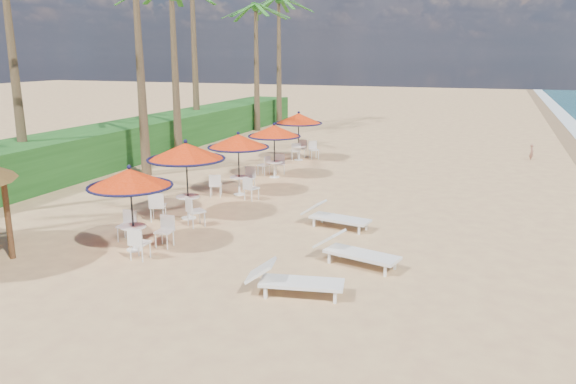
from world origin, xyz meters
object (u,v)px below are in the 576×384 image
station_3 (274,136)px  lounger_mid (354,251)px  station_1 (185,159)px  lounger_near (292,280)px  station_0 (132,188)px  station_4 (299,124)px  lounger_far (334,216)px  station_2 (238,149)px

station_3 → lounger_mid: (5.74, -8.97, -1.44)m
station_1 → lounger_near: bearing=-40.1°
station_0 → station_4: bearing=90.9°
station_1 → station_3: size_ratio=1.09×
station_1 → lounger_far: size_ratio=1.16×
station_4 → lounger_near: (5.22, -15.47, -1.43)m
station_3 → lounger_far: station_3 is taller
station_1 → lounger_near: size_ratio=1.16×
station_2 → station_3: bearing=88.7°
station_3 → lounger_near: bearing=-66.5°
station_1 → station_4: bearing=90.2°
station_1 → station_0: bearing=-86.5°
station_0 → lounger_far: (4.50, 3.85, -1.37)m
station_3 → station_4: size_ratio=0.97×
station_2 → lounger_mid: 8.18m
station_3 → lounger_near: station_3 is taller
station_0 → station_3: bearing=89.5°
station_2 → lounger_near: size_ratio=1.07×
station_1 → lounger_mid: 6.57m
station_0 → lounger_mid: size_ratio=1.03×
lounger_near → lounger_mid: bearing=59.2°
station_1 → station_3: 6.91m
station_4 → lounger_near: size_ratio=1.09×
station_1 → lounger_far: station_1 is taller
station_2 → station_4: 7.60m
station_0 → lounger_far: bearing=40.6°
lounger_mid → station_1: bearing=175.3°
station_0 → station_2: 6.57m
station_2 → lounger_mid: size_ratio=1.04×
station_1 → lounger_mid: bearing=-19.0°
lounger_far → station_0: bearing=-128.8°
lounger_far → lounger_near: bearing=-73.8°
station_1 → lounger_near: station_1 is taller
lounger_near → station_2: bearing=111.5°
lounger_near → lounger_mid: size_ratio=0.97×
station_4 → station_2: bearing=-88.2°
station_4 → lounger_mid: station_4 is taller
lounger_near → lounger_far: bearing=84.8°
station_1 → station_2: (0.20, 3.51, -0.22)m
station_0 → station_2: station_2 is taller
station_2 → lounger_near: 9.43m
station_4 → lounger_far: 11.43m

